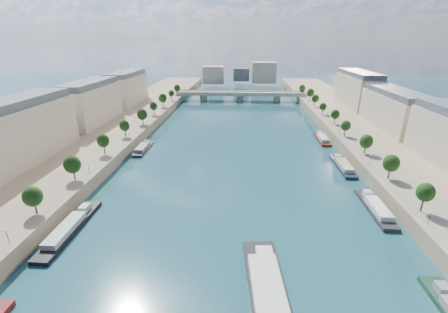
# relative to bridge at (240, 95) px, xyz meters

# --- Properties ---
(ground) EXTENTS (700.00, 700.00, 0.00)m
(ground) POSITION_rel_bridge_xyz_m (0.00, -137.14, -5.08)
(ground) COLOR #0D3439
(ground) RESTS_ON ground
(quay_left) EXTENTS (44.00, 520.00, 5.00)m
(quay_left) POSITION_rel_bridge_xyz_m (-72.00, -137.14, -2.58)
(quay_left) COLOR #9E8460
(quay_left) RESTS_ON ground
(quay_right) EXTENTS (44.00, 520.00, 5.00)m
(quay_right) POSITION_rel_bridge_xyz_m (72.00, -137.14, -2.58)
(quay_right) COLOR #9E8460
(quay_right) RESTS_ON ground
(pave_left) EXTENTS (14.00, 520.00, 0.10)m
(pave_left) POSITION_rel_bridge_xyz_m (-57.00, -137.14, -0.03)
(pave_left) COLOR gray
(pave_left) RESTS_ON quay_left
(pave_right) EXTENTS (14.00, 520.00, 0.10)m
(pave_right) POSITION_rel_bridge_xyz_m (57.00, -137.14, -0.03)
(pave_right) COLOR gray
(pave_right) RESTS_ON quay_right
(trees_left) EXTENTS (4.80, 268.80, 8.26)m
(trees_left) POSITION_rel_bridge_xyz_m (-55.00, -135.14, 5.39)
(trees_left) COLOR #382B1E
(trees_left) RESTS_ON ground
(trees_right) EXTENTS (4.80, 268.80, 8.26)m
(trees_right) POSITION_rel_bridge_xyz_m (55.00, -127.14, 5.39)
(trees_right) COLOR #382B1E
(trees_right) RESTS_ON ground
(lamps_left) EXTENTS (0.36, 200.36, 4.28)m
(lamps_left) POSITION_rel_bridge_xyz_m (-52.50, -147.14, 2.70)
(lamps_left) COLOR black
(lamps_left) RESTS_ON ground
(lamps_right) EXTENTS (0.36, 200.36, 4.28)m
(lamps_right) POSITION_rel_bridge_xyz_m (52.50, -132.14, 2.70)
(lamps_right) COLOR black
(lamps_right) RESTS_ON ground
(buildings_left) EXTENTS (16.00, 226.00, 23.20)m
(buildings_left) POSITION_rel_bridge_xyz_m (-85.00, -125.14, 11.37)
(buildings_left) COLOR beige
(buildings_left) RESTS_ON ground
(buildings_right) EXTENTS (16.00, 226.00, 23.20)m
(buildings_right) POSITION_rel_bridge_xyz_m (85.00, -125.14, 11.37)
(buildings_right) COLOR beige
(buildings_right) RESTS_ON ground
(skyline) EXTENTS (79.00, 42.00, 22.00)m
(skyline) POSITION_rel_bridge_xyz_m (3.19, 82.38, 9.57)
(skyline) COLOR beige
(skyline) RESTS_ON ground
(bridge) EXTENTS (112.00, 12.00, 8.15)m
(bridge) POSITION_rel_bridge_xyz_m (0.00, 0.00, 0.00)
(bridge) COLOR #C1B79E
(bridge) RESTS_ON ground
(tour_barge) EXTENTS (10.21, 28.34, 3.78)m
(tour_barge) POSITION_rel_bridge_xyz_m (8.72, -211.82, -4.03)
(tour_barge) COLOR black
(tour_barge) RESTS_ON ground
(moored_barges_left) EXTENTS (5.00, 150.17, 3.60)m
(moored_barges_left) POSITION_rel_bridge_xyz_m (-45.50, -204.74, -4.24)
(moored_barges_left) COLOR #1B203C
(moored_barges_left) RESTS_ON ground
(moored_barges_right) EXTENTS (5.00, 167.63, 3.60)m
(moored_barges_right) POSITION_rel_bridge_xyz_m (45.50, -181.86, -4.24)
(moored_barges_right) COLOR black
(moored_barges_right) RESTS_ON ground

